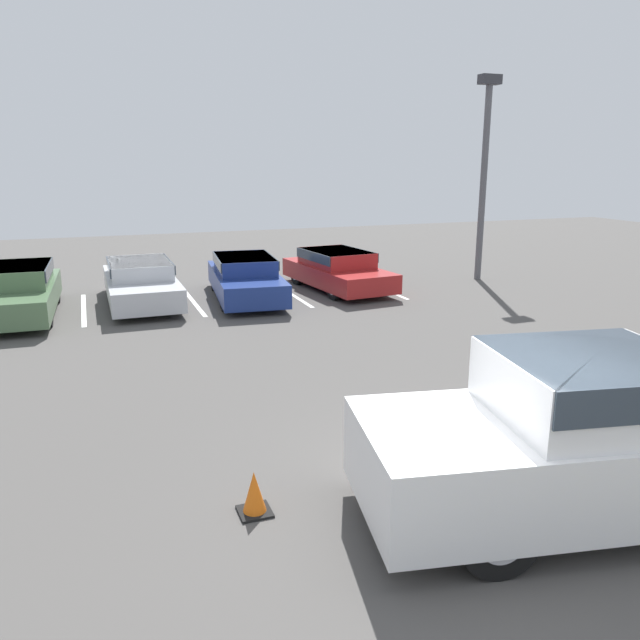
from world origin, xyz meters
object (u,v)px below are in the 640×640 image
(parked_sedan_a, at_px, (18,289))
(traffic_cone, at_px, (254,494))
(pickup_truck, at_px, (609,436))
(parked_sedan_d, at_px, (337,269))
(parked_sedan_c, at_px, (245,276))
(light_post, at_px, (485,164))
(parked_sedan_b, at_px, (141,281))

(parked_sedan_a, xyz_separation_m, traffic_cone, (3.29, -11.17, -0.46))
(pickup_truck, height_order, parked_sedan_d, pickup_truck)
(parked_sedan_d, height_order, traffic_cone, parked_sedan_d)
(parked_sedan_c, bearing_deg, parked_sedan_a, -84.02)
(parked_sedan_d, height_order, light_post, light_post)
(parked_sedan_a, relative_size, parked_sedan_c, 0.99)
(parked_sedan_c, distance_m, traffic_cone, 11.50)
(parked_sedan_a, xyz_separation_m, light_post, (14.09, 0.27, 3.10))
(parked_sedan_c, bearing_deg, parked_sedan_d, 102.19)
(parked_sedan_c, height_order, traffic_cone, parked_sedan_c)
(pickup_truck, height_order, parked_sedan_b, pickup_truck)
(parked_sedan_b, bearing_deg, traffic_cone, 1.02)
(parked_sedan_d, distance_m, traffic_cone, 12.85)
(pickup_truck, bearing_deg, parked_sedan_a, 130.11)
(pickup_truck, relative_size, parked_sedan_d, 1.27)
(parked_sedan_c, xyz_separation_m, light_post, (8.12, 0.26, 3.15))
(parked_sedan_c, bearing_deg, traffic_cone, -7.55)
(parked_sedan_b, height_order, traffic_cone, parked_sedan_b)
(pickup_truck, distance_m, parked_sedan_d, 13.01)
(parked_sedan_b, relative_size, light_post, 0.73)
(parked_sedan_d, bearing_deg, pickup_truck, -14.52)
(parked_sedan_a, height_order, parked_sedan_b, parked_sedan_a)
(pickup_truck, height_order, light_post, light_post)
(pickup_truck, distance_m, parked_sedan_c, 12.58)
(parked_sedan_b, bearing_deg, parked_sedan_c, 81.72)
(parked_sedan_b, height_order, parked_sedan_d, parked_sedan_d)
(pickup_truck, xyz_separation_m, light_post, (7.05, 12.79, 2.87))
(pickup_truck, distance_m, parked_sedan_a, 14.36)
(parked_sedan_d, relative_size, traffic_cone, 9.03)
(parked_sedan_a, distance_m, parked_sedan_d, 8.98)
(parked_sedan_a, bearing_deg, parked_sedan_b, 99.79)
(pickup_truck, bearing_deg, parked_sedan_b, 117.79)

